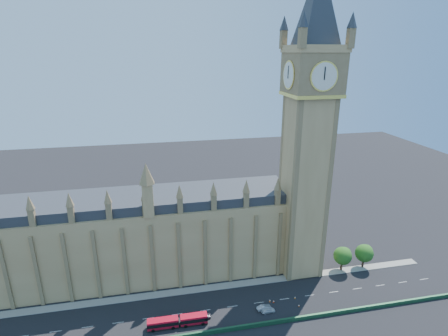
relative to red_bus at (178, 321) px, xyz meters
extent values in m
plane|color=black|center=(4.14, 4.38, -1.44)|extent=(400.00, 400.00, 0.00)
cube|color=tan|center=(-20.86, 26.38, 11.06)|extent=(120.00, 20.00, 25.00)
cube|color=#2D3035|center=(-20.86, 26.38, 25.06)|extent=(120.00, 18.00, 3.00)
cube|color=tan|center=(42.14, 18.38, 27.56)|extent=(12.00, 12.00, 58.00)
cube|color=olive|center=(42.14, 18.38, 62.56)|extent=(14.00, 14.00, 12.00)
cylinder|color=silver|center=(42.14, 11.23, 62.56)|extent=(7.20, 0.30, 7.20)
cube|color=tan|center=(42.14, 18.38, 69.56)|extent=(14.50, 14.50, 2.00)
cube|color=#1E4C2D|center=(4.14, -4.62, -0.84)|extent=(160.00, 0.60, 1.20)
cube|color=gray|center=(4.14, 13.88, -1.36)|extent=(160.00, 3.00, 0.16)
cylinder|color=#382619|center=(56.14, 14.38, 0.56)|extent=(0.70, 0.70, 4.00)
sphere|color=#185115|center=(56.14, 14.38, 4.06)|extent=(6.00, 6.00, 6.00)
sphere|color=#185115|center=(56.94, 14.68, 4.66)|extent=(4.38, 4.38, 4.38)
cylinder|color=#382619|center=(64.14, 14.38, 0.56)|extent=(0.70, 0.70, 4.00)
sphere|color=#185115|center=(64.14, 14.38, 4.06)|extent=(6.00, 6.00, 6.00)
sphere|color=#185115|center=(64.94, 14.68, 4.66)|extent=(4.38, 4.38, 4.38)
cube|color=#B30B21|center=(-3.90, 0.06, -0.07)|extent=(8.22, 2.39, 2.73)
cube|color=#B30B21|center=(4.38, -0.06, -0.07)|extent=(7.31, 2.38, 2.73)
cube|color=black|center=(-3.90, 0.06, 0.25)|extent=(8.27, 2.44, 1.04)
cube|color=black|center=(4.38, -0.06, 0.25)|extent=(7.36, 2.43, 1.04)
cylinder|color=black|center=(0.01, 0.00, -0.21)|extent=(0.78, 2.19, 2.18)
cylinder|color=black|center=(-6.54, -1.04, -0.98)|extent=(0.91, 0.29, 0.91)
cylinder|color=black|center=(-6.50, 1.23, -0.98)|extent=(0.91, 0.29, 0.91)
cylinder|color=black|center=(-1.30, -1.12, -0.98)|extent=(0.91, 0.29, 0.91)
cylinder|color=black|center=(-1.26, 1.16, -0.98)|extent=(0.91, 0.29, 0.91)
cylinder|color=black|center=(2.03, -1.17, -0.98)|extent=(0.91, 0.29, 0.91)
cylinder|color=black|center=(2.07, 1.11, -0.98)|extent=(0.91, 0.29, 0.91)
cylinder|color=black|center=(6.69, -1.23, -0.98)|extent=(0.91, 0.29, 0.91)
cylinder|color=black|center=(6.72, 1.04, -0.98)|extent=(0.91, 0.29, 0.91)
imported|color=#45464D|center=(7.13, 1.49, -0.69)|extent=(4.48, 1.98, 1.50)
imported|color=#96989D|center=(24.72, 1.27, -0.74)|extent=(4.40, 2.02, 1.40)
imported|color=silver|center=(25.56, 0.03, -0.84)|extent=(4.22, 2.00, 1.19)
cube|color=black|center=(35.03, 0.45, -1.42)|extent=(0.43, 0.43, 0.04)
cone|color=#F9590D|center=(35.03, 0.45, -1.12)|extent=(0.48, 0.48, 0.63)
cylinder|color=white|center=(35.03, 0.45, -1.03)|extent=(0.31, 0.31, 0.11)
cube|color=black|center=(28.42, 3.52, -1.42)|extent=(0.58, 0.58, 0.04)
cone|color=red|center=(28.42, 3.52, -1.06)|extent=(0.64, 0.64, 0.76)
cylinder|color=white|center=(28.42, 3.52, -0.95)|extent=(0.37, 0.37, 0.13)
cube|color=black|center=(35.24, 3.93, -1.42)|extent=(0.49, 0.49, 0.04)
cone|color=orange|center=(35.24, 3.93, -1.11)|extent=(0.54, 0.54, 0.66)
cylinder|color=white|center=(35.24, 3.93, -1.01)|extent=(0.32, 0.32, 0.11)
cube|color=black|center=(27.43, 4.11, -1.42)|extent=(0.52, 0.52, 0.04)
cone|color=orange|center=(27.43, 4.11, -1.08)|extent=(0.58, 0.58, 0.71)
cylinder|color=white|center=(27.43, 4.11, -0.98)|extent=(0.34, 0.34, 0.12)
camera|label=1|loc=(-2.94, -76.78, 68.78)|focal=28.00mm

